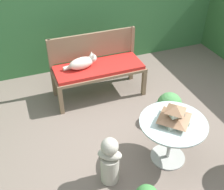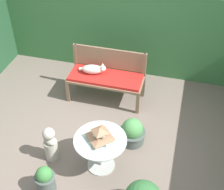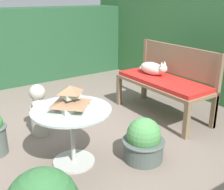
# 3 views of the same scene
# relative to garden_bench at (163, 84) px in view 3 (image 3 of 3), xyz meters

# --- Properties ---
(ground) EXTENTS (30.00, 30.00, 0.00)m
(ground) POSITION_rel_garden_bench_xyz_m (0.12, -1.23, -0.45)
(ground) COLOR #75665B
(foliage_hedge_left) EXTENTS (0.70, 3.80, 1.36)m
(foliage_hedge_left) POSITION_rel_garden_bench_xyz_m (-2.73, -0.93, 0.22)
(foliage_hedge_left) COLOR #234C2D
(foliage_hedge_left) RESTS_ON ground
(garden_bench) EXTENTS (1.38, 0.56, 0.52)m
(garden_bench) POSITION_rel_garden_bench_xyz_m (0.00, 0.00, 0.00)
(garden_bench) COLOR #7F664C
(garden_bench) RESTS_ON ground
(bench_backrest) EXTENTS (1.38, 0.06, 0.94)m
(bench_backrest) POSITION_rel_garden_bench_xyz_m (0.00, 0.26, 0.23)
(bench_backrest) COLOR #7F664C
(bench_backrest) RESTS_ON ground
(cat) EXTENTS (0.52, 0.24, 0.22)m
(cat) POSITION_rel_garden_bench_xyz_m (-0.24, 0.03, 0.16)
(cat) COLOR silver
(cat) RESTS_ON garden_bench
(patio_table) EXTENTS (0.76, 0.76, 0.58)m
(patio_table) POSITION_rel_garden_bench_xyz_m (0.36, -1.55, 0.00)
(patio_table) COLOR #B7B7B2
(patio_table) RESTS_ON ground
(pagoda_birdhouse) EXTENTS (0.33, 0.33, 0.23)m
(pagoda_birdhouse) POSITION_rel_garden_bench_xyz_m (0.36, -1.55, 0.22)
(pagoda_birdhouse) COLOR #B2BCA8
(pagoda_birdhouse) RESTS_ON patio_table
(garden_bust) EXTENTS (0.30, 0.27, 0.62)m
(garden_bust) POSITION_rel_garden_bench_xyz_m (-0.41, -1.59, -0.15)
(garden_bust) COLOR #B7B2A3
(garden_bust) RESTS_ON ground
(potted_plant_bench_left) EXTENTS (0.44, 0.44, 0.45)m
(potted_plant_bench_left) POSITION_rel_garden_bench_xyz_m (0.71, -0.94, -0.26)
(potted_plant_bench_left) COLOR #4C5651
(potted_plant_bench_left) RESTS_ON ground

